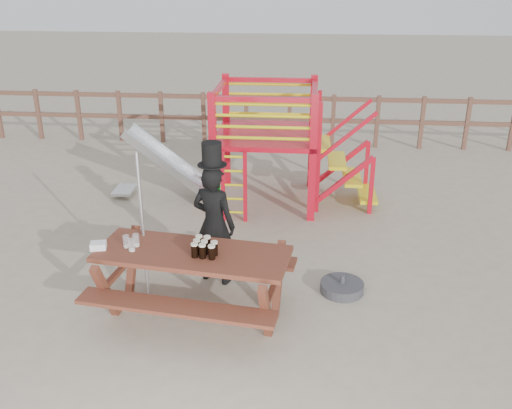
# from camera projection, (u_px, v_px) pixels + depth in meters

# --- Properties ---
(ground) EXTENTS (60.00, 60.00, 0.00)m
(ground) POSITION_uv_depth(u_px,v_px,m) (229.00, 311.00, 6.99)
(ground) COLOR tan
(ground) RESTS_ON ground
(back_fence) EXTENTS (15.09, 0.09, 1.20)m
(back_fence) POSITION_uv_depth(u_px,v_px,m) (268.00, 114.00, 13.12)
(back_fence) COLOR brown
(back_fence) RESTS_ON ground
(playground_fort) EXTENTS (4.71, 1.84, 2.10)m
(playground_fort) POSITION_uv_depth(u_px,v_px,m) (262.00, 143.00, 9.85)
(playground_fort) COLOR red
(playground_fort) RESTS_ON ground
(picnic_table) EXTENTS (2.42, 1.83, 0.86)m
(picnic_table) POSITION_uv_depth(u_px,v_px,m) (193.00, 276.00, 6.69)
(picnic_table) COLOR maroon
(picnic_table) RESTS_ON ground
(man_with_hat) EXTENTS (0.69, 0.57, 1.92)m
(man_with_hat) POSITION_uv_depth(u_px,v_px,m) (214.00, 221.00, 7.35)
(man_with_hat) COLOR black
(man_with_hat) RESTS_ON ground
(metal_pole) EXTENTS (0.04, 0.04, 1.93)m
(metal_pole) POSITION_uv_depth(u_px,v_px,m) (143.00, 228.00, 6.93)
(metal_pole) COLOR #B2B2B7
(metal_pole) RESTS_ON ground
(parasol_base) EXTENTS (0.56, 0.56, 0.24)m
(parasol_base) POSITION_uv_depth(u_px,v_px,m) (342.00, 287.00, 7.37)
(parasol_base) COLOR #36373B
(parasol_base) RESTS_ON ground
(paper_bag) EXTENTS (0.21, 0.18, 0.08)m
(paper_bag) POSITION_uv_depth(u_px,v_px,m) (98.00, 246.00, 6.62)
(paper_bag) COLOR white
(paper_bag) RESTS_ON picnic_table
(stout_pints) EXTENTS (0.30, 0.31, 0.17)m
(stout_pints) POSITION_uv_depth(u_px,v_px,m) (204.00, 247.00, 6.48)
(stout_pints) COLOR black
(stout_pints) RESTS_ON picnic_table
(empty_glasses) EXTENTS (0.18, 0.20, 0.15)m
(empty_glasses) POSITION_uv_depth(u_px,v_px,m) (131.00, 243.00, 6.63)
(empty_glasses) COLOR silver
(empty_glasses) RESTS_ON picnic_table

